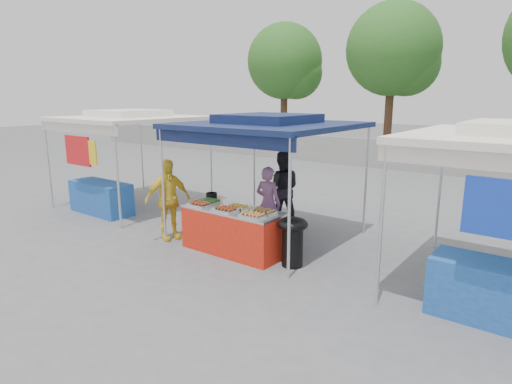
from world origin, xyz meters
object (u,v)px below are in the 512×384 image
Objects in this scene: cooking_pot at (212,196)px; customer_person at (168,200)px; wok_burner at (293,237)px; helper_man at (282,189)px; vendor_woman at (268,203)px; vendor_table at (234,230)px.

customer_person is (-0.72, -0.55, -0.08)m from cooking_pot.
wok_burner is 2.43m from helper_man.
vendor_woman reaches higher than cooking_pot.
vendor_table is 1.30× the size of vendor_woman.
wok_burner is at bearing -66.41° from customer_person.
cooking_pot reaches higher than vendor_table.
vendor_woman is (0.08, 1.01, 0.34)m from vendor_table.
wok_burner is 0.58× the size of vendor_woman.
helper_man reaches higher than cooking_pot.
helper_man is at bearing 96.73° from vendor_table.
customer_person is at bearing -142.32° from cooking_pot.
cooking_pot is 0.13× the size of helper_man.
wok_burner is at bearing -6.41° from cooking_pot.
customer_person reaches higher than wok_burner.
cooking_pot is 1.17m from vendor_woman.
wok_burner is 1.52m from vendor_woman.
customer_person reaches higher than vendor_table.
customer_person is (-1.58, -0.23, 0.41)m from vendor_table.
customer_person reaches higher than cooking_pot.
customer_person is (-1.66, -1.23, 0.07)m from vendor_woman.
cooking_pot is 0.13× the size of customer_person.
vendor_woman is (0.94, 0.68, -0.15)m from cooking_pot.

